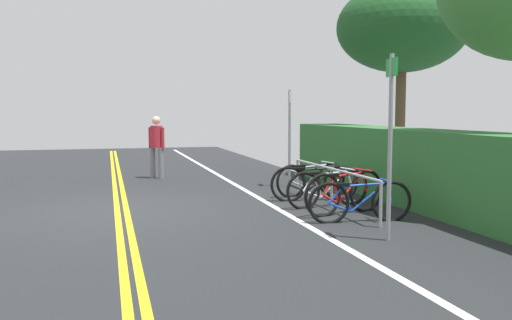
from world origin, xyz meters
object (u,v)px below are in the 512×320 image
object	(u,v)px
bicycle_0	(311,179)
bicycle_1	(315,183)
tree_near_left	(402,28)
bicycle_4	(360,202)
bicycle_3	(345,193)
bicycle_2	(328,188)
sign_post_far	(390,131)
sign_post_near	(290,129)
pedestrian	(157,143)
bike_rack	(332,177)

from	to	relation	value
bicycle_0	bicycle_1	bearing A→B (deg)	-16.15
bicycle_0	tree_near_left	bearing A→B (deg)	124.99
bicycle_1	bicycle_4	bearing A→B (deg)	-1.89
bicycle_3	bicycle_4	bearing A→B (deg)	-4.80
bicycle_2	tree_near_left	world-z (taller)	tree_near_left
tree_near_left	bicycle_0	bearing A→B (deg)	-55.01
bicycle_0	sign_post_far	world-z (taller)	sign_post_far
bicycle_2	sign_post_near	distance (m)	2.87
sign_post_far	bicycle_1	bearing A→B (deg)	175.56
sign_post_near	sign_post_far	distance (m)	5.36
bicycle_0	sign_post_far	size ratio (longest dim) A/B	0.66
bicycle_3	pedestrian	size ratio (longest dim) A/B	1.03
bike_rack	bicycle_2	distance (m)	0.23
bicycle_0	sign_post_far	xyz separation A→B (m)	(3.99, -0.44, 1.16)
bicycle_0	pedestrian	distance (m)	4.80
bike_rack	bicycle_3	bearing A→B (deg)	-4.17
bicycle_1	pedestrian	world-z (taller)	pedestrian
bicycle_3	tree_near_left	distance (m)	6.86
pedestrian	tree_near_left	distance (m)	7.18
bicycle_3	pedestrian	distance (m)	6.47
pedestrian	sign_post_far	world-z (taller)	sign_post_far
bike_rack	sign_post_far	size ratio (longest dim) A/B	1.48
sign_post_far	tree_near_left	distance (m)	7.95
bicycle_4	sign_post_near	distance (m)	4.25
bicycle_2	sign_post_far	bearing A→B (deg)	-5.44
bicycle_3	bike_rack	bearing A→B (deg)	175.83
bike_rack	bicycle_1	bearing A→B (deg)	-177.06
bicycle_0	bicycle_2	xyz separation A→B (m)	(1.32, -0.19, 0.00)
bicycle_0	bicycle_4	bearing A→B (deg)	-5.24
bicycle_4	bicycle_0	bearing A→B (deg)	174.76
bicycle_0	bike_rack	bearing A→B (deg)	-5.99
bicycle_3	bicycle_4	distance (m)	0.70
sign_post_near	bicycle_2	bearing A→B (deg)	-3.58
bicycle_2	pedestrian	xyz separation A→B (m)	(-5.12, -2.68, 0.60)
bicycle_0	sign_post_near	xyz separation A→B (m)	(-1.36, -0.02, 1.02)
bicycle_1	bicycle_2	xyz separation A→B (m)	(0.69, -0.01, -0.01)
bicycle_2	sign_post_near	xyz separation A→B (m)	(-2.68, 0.17, 1.02)
bicycle_1	bicycle_3	size ratio (longest dim) A/B	1.06
bicycle_0	bicycle_1	distance (m)	0.66
bicycle_4	bicycle_1	bearing A→B (deg)	178.11
tree_near_left	bicycle_3	bearing A→B (deg)	-39.29
bicycle_0	sign_post_near	size ratio (longest dim) A/B	0.74
bicycle_2	sign_post_near	bearing A→B (deg)	176.42
pedestrian	bicycle_3	bearing A→B (deg)	24.53
bicycle_4	sign_post_far	distance (m)	1.71
bicycle_3	sign_post_near	size ratio (longest dim) A/B	0.74
bicycle_3	bicycle_4	world-z (taller)	bicycle_3
pedestrian	bicycle_2	bearing A→B (deg)	27.66
bicycle_1	bicycle_4	xyz separation A→B (m)	(2.13, -0.07, -0.02)
bicycle_3	sign_post_far	xyz separation A→B (m)	(1.92, -0.25, 1.13)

